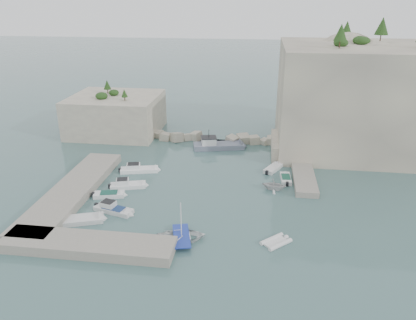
# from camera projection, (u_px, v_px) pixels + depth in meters

# --- Properties ---
(ground) EXTENTS (400.00, 400.00, 0.00)m
(ground) POSITION_uv_depth(u_px,v_px,m) (202.00, 199.00, 52.12)
(ground) COLOR #456867
(ground) RESTS_ON ground
(cliff_east) EXTENTS (26.00, 22.00, 17.00)m
(cliff_east) POSITION_uv_depth(u_px,v_px,m) (359.00, 98.00, 67.15)
(cliff_east) COLOR beige
(cliff_east) RESTS_ON ground
(cliff_terrace) EXTENTS (8.00, 10.00, 2.50)m
(cliff_terrace) POSITION_uv_depth(u_px,v_px,m) (296.00, 146.00, 66.55)
(cliff_terrace) COLOR beige
(cliff_terrace) RESTS_ON ground
(outcrop_west) EXTENTS (16.00, 14.00, 7.00)m
(outcrop_west) POSITION_uv_depth(u_px,v_px,m) (116.00, 114.00, 76.16)
(outcrop_west) COLOR beige
(outcrop_west) RESTS_ON ground
(quay_west) EXTENTS (5.00, 24.00, 1.10)m
(quay_west) POSITION_uv_depth(u_px,v_px,m) (73.00, 191.00, 53.07)
(quay_west) COLOR #9E9689
(quay_west) RESTS_ON ground
(quay_south) EXTENTS (18.00, 4.00, 1.10)m
(quay_south) POSITION_uv_depth(u_px,v_px,m) (88.00, 245.00, 41.67)
(quay_south) COLOR #9E9689
(quay_south) RESTS_ON ground
(ledge_east) EXTENTS (3.00, 16.00, 0.80)m
(ledge_east) POSITION_uv_depth(u_px,v_px,m) (303.00, 171.00, 59.48)
(ledge_east) COLOR #9E9689
(ledge_east) RESTS_ON ground
(breakwater) EXTENTS (28.00, 3.00, 1.40)m
(breakwater) POSITION_uv_depth(u_px,v_px,m) (214.00, 138.00, 72.14)
(breakwater) COLOR beige
(breakwater) RESTS_ON ground
(motorboat_a) EXTENTS (6.30, 3.18, 1.40)m
(motorboat_a) POSITION_uv_depth(u_px,v_px,m) (139.00, 172.00, 60.20)
(motorboat_a) COLOR white
(motorboat_a) RESTS_ON ground
(motorboat_b) EXTENTS (5.47, 3.09, 1.40)m
(motorboat_b) POSITION_uv_depth(u_px,v_px,m) (128.00, 187.00, 55.30)
(motorboat_b) COLOR white
(motorboat_b) RESTS_ON ground
(motorboat_c) EXTENTS (4.51, 2.45, 0.70)m
(motorboat_c) POSITION_uv_depth(u_px,v_px,m) (109.00, 196.00, 52.79)
(motorboat_c) COLOR white
(motorboat_c) RESTS_ON ground
(motorboat_d) EXTENTS (5.58, 2.97, 1.40)m
(motorboat_d) POSITION_uv_depth(u_px,v_px,m) (114.00, 212.00, 49.06)
(motorboat_d) COLOR silver
(motorboat_d) RESTS_ON ground
(motorboat_e) EXTENTS (5.25, 3.47, 0.70)m
(motorboat_e) POSITION_uv_depth(u_px,v_px,m) (84.00, 221.00, 46.99)
(motorboat_e) COLOR silver
(motorboat_e) RESTS_ON ground
(rowboat) EXTENTS (5.94, 4.89, 1.07)m
(rowboat) POSITION_uv_depth(u_px,v_px,m) (182.00, 240.00, 43.49)
(rowboat) COLOR white
(rowboat) RESTS_ON ground
(inflatable_dinghy) EXTENTS (3.63, 3.54, 0.44)m
(inflatable_dinghy) POSITION_uv_depth(u_px,v_px,m) (276.00, 243.00, 42.88)
(inflatable_dinghy) COLOR silver
(inflatable_dinghy) RESTS_ON ground
(tender_east_a) EXTENTS (3.60, 3.22, 1.71)m
(tender_east_a) POSITION_uv_depth(u_px,v_px,m) (274.00, 190.00, 54.62)
(tender_east_a) COLOR silver
(tender_east_a) RESTS_ON ground
(tender_east_b) EXTENTS (1.59, 4.07, 0.70)m
(tender_east_b) POSITION_uv_depth(u_px,v_px,m) (286.00, 180.00, 57.34)
(tender_east_b) COLOR white
(tender_east_b) RESTS_ON ground
(tender_east_c) EXTENTS (3.34, 4.67, 0.70)m
(tender_east_c) POSITION_uv_depth(u_px,v_px,m) (273.00, 170.00, 60.75)
(tender_east_c) COLOR silver
(tender_east_c) RESTS_ON ground
(tender_east_d) EXTENTS (4.74, 3.26, 1.71)m
(tender_east_d) POSITION_uv_depth(u_px,v_px,m) (285.00, 159.00, 64.64)
(tender_east_d) COLOR white
(tender_east_d) RESTS_ON ground
(work_boat) EXTENTS (9.74, 4.87, 2.20)m
(work_boat) POSITION_uv_depth(u_px,v_px,m) (219.00, 148.00, 69.27)
(work_boat) COLOR slate
(work_boat) RESTS_ON ground
(rowboat_mast) EXTENTS (0.10, 0.10, 4.20)m
(rowboat_mast) POSITION_uv_depth(u_px,v_px,m) (181.00, 218.00, 42.49)
(rowboat_mast) COLOR white
(rowboat_mast) RESTS_ON rowboat
(vegetation) EXTENTS (53.48, 13.88, 13.40)m
(vegetation) POSITION_uv_depth(u_px,v_px,m) (332.00, 37.00, 65.49)
(vegetation) COLOR #1E4219
(vegetation) RESTS_ON ground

